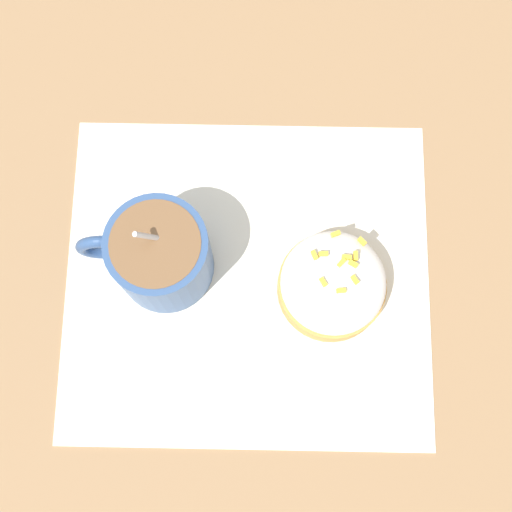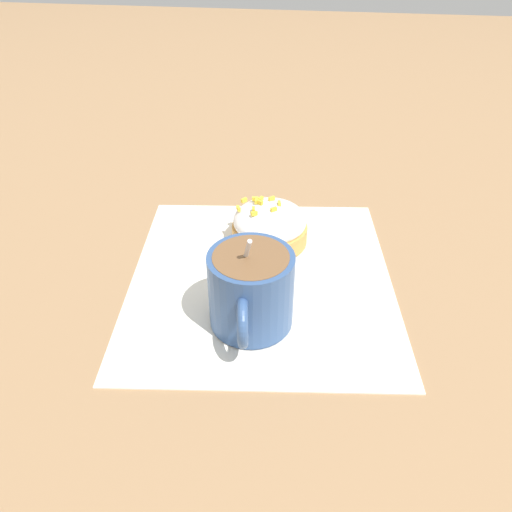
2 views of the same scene
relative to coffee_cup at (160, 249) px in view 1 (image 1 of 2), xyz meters
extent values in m
plane|color=#93704C|center=(-0.07, 0.00, -0.04)|extent=(3.00, 3.00, 0.00)
cube|color=white|center=(-0.07, 0.00, -0.04)|extent=(0.32, 0.30, 0.00)
cylinder|color=#335184|center=(0.00, 0.00, 0.00)|extent=(0.08, 0.08, 0.07)
cylinder|color=brown|center=(0.00, 0.00, 0.03)|extent=(0.07, 0.07, 0.01)
torus|color=#335184|center=(0.04, 0.01, 0.00)|extent=(0.04, 0.02, 0.04)
ellipsoid|color=silver|center=(0.02, 0.01, -0.03)|extent=(0.03, 0.02, 0.01)
cylinder|color=silver|center=(-0.01, 0.00, 0.01)|extent=(0.04, 0.02, 0.09)
cylinder|color=#D19347|center=(-0.13, 0.00, -0.03)|extent=(0.08, 0.08, 0.02)
ellipsoid|color=white|center=(-0.13, 0.00, -0.01)|extent=(0.08, 0.08, 0.04)
cube|color=yellow|center=(-0.15, -0.01, 0.01)|extent=(0.00, 0.01, 0.00)
cube|color=yellow|center=(-0.15, -0.03, 0.00)|extent=(0.01, 0.01, 0.00)
cube|color=yellow|center=(-0.15, 0.00, 0.01)|extent=(0.01, 0.01, 0.00)
cube|color=yellow|center=(-0.15, -0.01, 0.01)|extent=(0.01, 0.01, 0.00)
cube|color=yellow|center=(-0.12, -0.01, 0.01)|extent=(0.01, 0.00, 0.00)
cube|color=yellow|center=(-0.14, -0.01, 0.01)|extent=(0.01, 0.00, 0.00)
cube|color=yellow|center=(-0.13, 0.01, 0.01)|extent=(0.01, 0.01, 0.00)
cube|color=yellow|center=(-0.14, -0.01, 0.01)|extent=(0.01, 0.01, 0.00)
cube|color=yellow|center=(-0.13, -0.03, 0.00)|extent=(0.01, 0.01, 0.00)
cube|color=yellow|center=(-0.12, -0.01, 0.01)|extent=(0.01, 0.01, 0.00)
cube|color=yellow|center=(-0.14, 0.01, 0.01)|extent=(0.01, 0.00, 0.00)
camera|label=1|loc=(-0.09, 0.12, 0.52)|focal=50.00mm
camera|label=2|loc=(0.34, 0.06, 0.28)|focal=35.00mm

